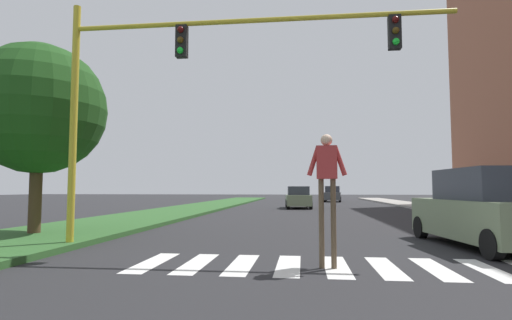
# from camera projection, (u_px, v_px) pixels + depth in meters

# --- Properties ---
(ground_plane) EXTENTS (140.00, 140.00, 0.00)m
(ground_plane) POSITION_uv_depth(u_px,v_px,m) (312.00, 209.00, 28.38)
(ground_plane) COLOR #262628
(crosswalk) EXTENTS (7.65, 2.20, 0.01)m
(crosswalk) POSITION_uv_depth(u_px,v_px,m) (336.00, 266.00, 7.57)
(crosswalk) COLOR silver
(crosswalk) RESTS_ON ground_plane
(median_strip) EXTENTS (4.36, 64.00, 0.15)m
(median_strip) POSITION_uv_depth(u_px,v_px,m) (191.00, 209.00, 27.35)
(median_strip) COLOR #2D5B28
(median_strip) RESTS_ON ground_plane
(tree_mid) EXTENTS (3.97, 3.97, 5.74)m
(tree_mid) POSITION_uv_depth(u_px,v_px,m) (39.00, 109.00, 12.26)
(tree_mid) COLOR #4C3823
(tree_mid) RESTS_ON median_strip
(sidewalk_right) EXTENTS (3.00, 64.00, 0.15)m
(sidewalk_right) POSITION_uv_depth(u_px,v_px,m) (450.00, 211.00, 25.41)
(sidewalk_right) COLOR #9E9991
(sidewalk_right) RESTS_ON ground_plane
(traffic_light_gantry) EXTENTS (9.37, 0.30, 6.00)m
(traffic_light_gantry) POSITION_uv_depth(u_px,v_px,m) (181.00, 70.00, 9.88)
(traffic_light_gantry) COLOR gold
(traffic_light_gantry) RESTS_ON median_strip
(pedestrian_performer) EXTENTS (0.75, 0.26, 2.49)m
(pedestrian_performer) POSITION_uv_depth(u_px,v_px,m) (327.00, 178.00, 7.51)
(pedestrian_performer) COLOR brown
(pedestrian_performer) RESTS_ON ground_plane
(suv_crossing) EXTENTS (2.40, 4.77, 1.97)m
(suv_crossing) POSITION_uv_depth(u_px,v_px,m) (485.00, 210.00, 10.06)
(suv_crossing) COLOR gray
(suv_crossing) RESTS_ON ground_plane
(sedan_midblock) EXTENTS (2.07, 4.42, 1.63)m
(sedan_midblock) POSITION_uv_depth(u_px,v_px,m) (298.00, 198.00, 29.98)
(sedan_midblock) COLOR gray
(sedan_midblock) RESTS_ON ground_plane
(sedan_distant) EXTENTS (2.27, 4.60, 1.74)m
(sedan_distant) POSITION_uv_depth(u_px,v_px,m) (333.00, 194.00, 44.86)
(sedan_distant) COLOR #474C51
(sedan_distant) RESTS_ON ground_plane
(sedan_far_horizon) EXTENTS (1.95, 4.60, 1.64)m
(sedan_far_horizon) POSITION_uv_depth(u_px,v_px,m) (299.00, 193.00, 56.89)
(sedan_far_horizon) COLOR gray
(sedan_far_horizon) RESTS_ON ground_plane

